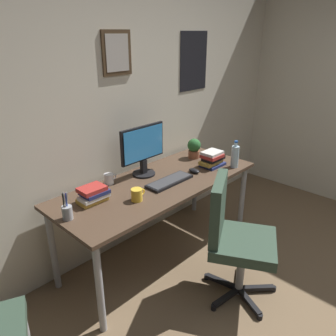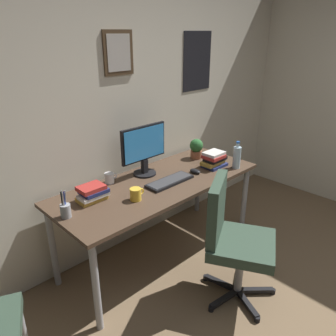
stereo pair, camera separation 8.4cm
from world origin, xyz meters
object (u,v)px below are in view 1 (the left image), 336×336
computer_mouse (194,171)px  potted_plant (194,148)px  pen_cup (67,212)px  coffee_mug_far (137,195)px  water_bottle (235,156)px  monitor (143,148)px  keyboard (170,181)px  office_chair (233,234)px  book_stack_left (93,194)px  book_stack_right (212,159)px  coffee_mug_near (109,179)px

computer_mouse → potted_plant: bearing=40.1°
computer_mouse → pen_cup: (-1.19, 0.11, 0.04)m
coffee_mug_far → pen_cup: 0.51m
computer_mouse → water_bottle: (0.36, -0.18, 0.09)m
water_bottle → coffee_mug_far: water_bottle is taller
monitor → keyboard: 0.36m
computer_mouse → coffee_mug_far: coffee_mug_far is taller
water_bottle → pen_cup: 1.57m
keyboard → potted_plant: size_ratio=2.21×
office_chair → monitor: monitor is taller
monitor → computer_mouse: size_ratio=4.18×
monitor → pen_cup: bearing=-167.7°
potted_plant → pen_cup: 1.48m
keyboard → book_stack_left: bearing=164.3°
monitor → coffee_mug_far: monitor is taller
keyboard → book_stack_right: (0.53, -0.04, 0.06)m
book_stack_right → computer_mouse: bearing=174.9°
office_chair → keyboard: size_ratio=2.21×
computer_mouse → monitor: bearing=138.3°
book_stack_left → coffee_mug_far: bearing=-42.7°
coffee_mug_near → potted_plant: size_ratio=0.60×
book_stack_right → office_chair: bearing=-131.4°
potted_plant → coffee_mug_far: bearing=-164.8°
keyboard → computer_mouse: size_ratio=3.91×
office_chair → potted_plant: office_chair is taller
keyboard → coffee_mug_far: bearing=-174.3°
water_bottle → keyboard: bearing=163.3°
keyboard → potted_plant: potted_plant is taller
water_bottle → potted_plant: (-0.07, 0.43, -0.00)m
potted_plant → office_chair: bearing=-124.0°
book_stack_right → coffee_mug_far: bearing=-179.8°
coffee_mug_far → potted_plant: size_ratio=0.63×
coffee_mug_far → potted_plant: potted_plant is taller
book_stack_left → computer_mouse: bearing=-11.7°
water_bottle → book_stack_left: (-1.29, 0.37, -0.05)m
keyboard → potted_plant: (0.59, 0.23, 0.09)m
book_stack_left → potted_plant: bearing=2.4°
book_stack_right → keyboard: bearing=176.1°
monitor → keyboard: monitor is taller
monitor → water_bottle: size_ratio=1.82×
keyboard → coffee_mug_far: coffee_mug_far is taller
water_bottle → book_stack_right: (-0.12, 0.16, -0.04)m
keyboard → computer_mouse: (0.30, -0.02, 0.01)m
keyboard → book_stack_left: (-0.63, 0.18, 0.05)m
keyboard → coffee_mug_far: size_ratio=3.51×
coffee_mug_far → pen_cup: pen_cup is taller
computer_mouse → coffee_mug_far: (-0.69, -0.02, 0.03)m
keyboard → coffee_mug_near: bearing=135.9°
computer_mouse → coffee_mug_near: 0.75m
pen_cup → water_bottle: bearing=-10.8°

